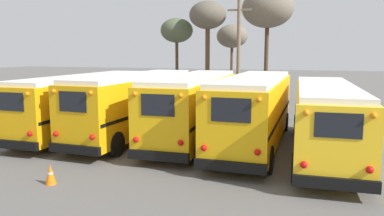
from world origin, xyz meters
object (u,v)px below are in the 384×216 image
(school_bus_1, at_px, (136,103))
(bare_tree_2, at_px, (268,9))
(school_bus_3, at_px, (255,108))
(bare_tree_0, at_px, (177,31))
(utility_pole, at_px, (239,52))
(bare_tree_3, at_px, (232,37))
(school_bus_2, at_px, (195,105))
(bare_tree_1, at_px, (208,17))
(school_bus_4, at_px, (325,117))
(traffic_cone, at_px, (50,174))
(school_bus_0, at_px, (86,101))

(school_bus_1, xyz_separation_m, bare_tree_2, (5.06, 13.47, 6.00))
(school_bus_3, height_order, bare_tree_0, bare_tree_0)
(utility_pole, bearing_deg, school_bus_3, -75.29)
(utility_pole, distance_m, bare_tree_0, 7.25)
(school_bus_3, bearing_deg, utility_pole, 104.71)
(school_bus_1, xyz_separation_m, utility_pole, (3.24, 11.10, 2.65))
(school_bus_1, height_order, bare_tree_3, bare_tree_3)
(bare_tree_0, height_order, bare_tree_2, bare_tree_2)
(utility_pole, relative_size, bare_tree_3, 1.21)
(school_bus_3, height_order, bare_tree_3, bare_tree_3)
(school_bus_2, relative_size, bare_tree_1, 1.24)
(school_bus_1, relative_size, bare_tree_3, 1.49)
(utility_pole, bearing_deg, bare_tree_2, 52.35)
(school_bus_1, distance_m, bare_tree_1, 14.68)
(bare_tree_0, xyz_separation_m, bare_tree_1, (3.06, -0.75, 1.08))
(school_bus_1, bearing_deg, utility_pole, 73.74)
(school_bus_4, height_order, bare_tree_1, bare_tree_1)
(utility_pole, distance_m, bare_tree_3, 8.30)
(school_bus_1, distance_m, traffic_cone, 7.66)
(school_bus_1, height_order, bare_tree_2, bare_tree_2)
(school_bus_4, height_order, bare_tree_2, bare_tree_2)
(school_bus_0, distance_m, traffic_cone, 8.55)
(school_bus_1, relative_size, school_bus_4, 0.98)
(school_bus_2, xyz_separation_m, bare_tree_0, (-6.08, 14.01, 4.47))
(school_bus_0, distance_m, bare_tree_0, 14.92)
(school_bus_0, relative_size, utility_pole, 1.28)
(school_bus_0, distance_m, school_bus_1, 3.10)
(school_bus_4, height_order, traffic_cone, school_bus_4)
(bare_tree_0, bearing_deg, traffic_cone, -80.92)
(school_bus_0, relative_size, bare_tree_1, 1.27)
(bare_tree_2, bearing_deg, school_bus_4, -73.62)
(bare_tree_1, bearing_deg, school_bus_2, -77.20)
(school_bus_1, relative_size, utility_pole, 1.23)
(bare_tree_3, bearing_deg, school_bus_2, -83.79)
(school_bus_1, xyz_separation_m, traffic_cone, (0.51, -7.50, -1.44))
(bare_tree_0, bearing_deg, school_bus_2, -66.55)
(school_bus_1, distance_m, school_bus_2, 3.11)
(school_bus_0, height_order, school_bus_3, school_bus_3)
(school_bus_2, bearing_deg, school_bus_1, -173.62)
(school_bus_4, xyz_separation_m, bare_tree_0, (-12.26, 15.23, 4.57))
(school_bus_1, bearing_deg, bare_tree_2, 69.39)
(school_bus_4, bearing_deg, school_bus_1, 174.62)
(utility_pole, bearing_deg, bare_tree_0, 152.34)
(school_bus_1, bearing_deg, bare_tree_1, 89.66)
(bare_tree_3, bearing_deg, school_bus_0, -102.44)
(bare_tree_1, bearing_deg, school_bus_1, -90.34)
(utility_pole, relative_size, traffic_cone, 12.54)
(bare_tree_0, relative_size, traffic_cone, 10.82)
(school_bus_0, relative_size, traffic_cone, 16.04)
(school_bus_1, relative_size, school_bus_2, 0.98)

